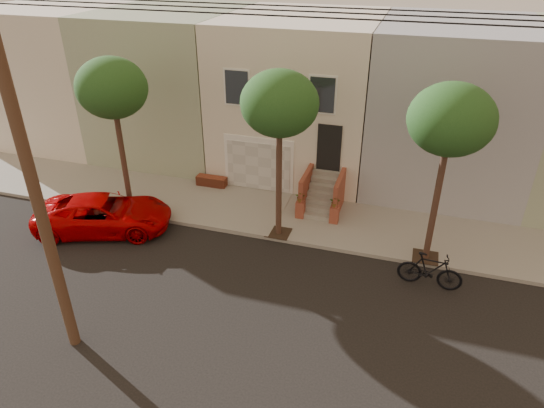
% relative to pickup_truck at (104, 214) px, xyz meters
% --- Properties ---
extents(ground, '(90.00, 90.00, 0.00)m').
position_rel_pickup_truck_xyz_m(ground, '(5.67, -2.34, -0.72)').
color(ground, black).
rests_on(ground, ground).
extents(sidewalk, '(40.00, 3.70, 0.15)m').
position_rel_pickup_truck_xyz_m(sidewalk, '(5.67, 3.01, -0.64)').
color(sidewalk, gray).
rests_on(sidewalk, ground).
extents(house_row, '(33.10, 11.70, 7.00)m').
position_rel_pickup_truck_xyz_m(house_row, '(5.67, 8.85, 2.93)').
color(house_row, beige).
rests_on(house_row, sidewalk).
extents(tree_left, '(2.70, 2.57, 6.30)m').
position_rel_pickup_truck_xyz_m(tree_left, '(0.17, 1.56, 4.54)').
color(tree_left, '#2D2116').
rests_on(tree_left, sidewalk).
extents(tree_mid, '(2.70, 2.57, 6.30)m').
position_rel_pickup_truck_xyz_m(tree_mid, '(6.67, 1.56, 4.54)').
color(tree_mid, '#2D2116').
rests_on(tree_mid, sidewalk).
extents(tree_right, '(2.70, 2.57, 6.30)m').
position_rel_pickup_truck_xyz_m(tree_right, '(12.17, 1.56, 4.54)').
color(tree_right, '#2D2116').
rests_on(tree_right, sidewalk).
extents(pickup_truck, '(5.65, 3.91, 1.43)m').
position_rel_pickup_truck_xyz_m(pickup_truck, '(0.00, 0.00, 0.00)').
color(pickup_truck, '#BD0002').
rests_on(pickup_truck, ground).
extents(motorcycle, '(2.12, 0.73, 1.26)m').
position_rel_pickup_truck_xyz_m(motorcycle, '(12.29, 0.11, -0.09)').
color(motorcycle, black).
rests_on(motorcycle, ground).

